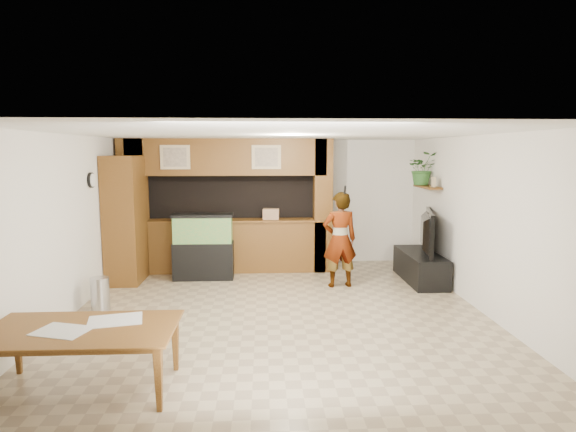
{
  "coord_description": "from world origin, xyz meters",
  "views": [
    {
      "loc": [
        -0.21,
        -6.87,
        2.36
      ],
      "look_at": [
        0.17,
        0.6,
        1.35
      ],
      "focal_mm": 30.0,
      "sensor_mm": 36.0,
      "label": 1
    }
  ],
  "objects": [
    {
      "name": "microphone",
      "position": [
        1.16,
        1.15,
        1.71
      ],
      "size": [
        0.03,
        0.1,
        0.15
      ],
      "primitive_type": "cylinder",
      "rotation": [
        0.44,
        0.0,
        0.0
      ],
      "color": "black",
      "rests_on": "person"
    },
    {
      "name": "newspaper_a",
      "position": [
        -1.73,
        -2.07,
        0.65
      ],
      "size": [
        0.6,
        0.5,
        0.01
      ],
      "primitive_type": "cube",
      "rotation": [
        0.0,
        0.0,
        0.24
      ],
      "color": "silver",
      "rests_on": "dining_table"
    },
    {
      "name": "television",
      "position": [
        2.65,
        1.59,
        0.91
      ],
      "size": [
        0.53,
        1.35,
        0.78
      ],
      "primitive_type": "imported",
      "rotation": [
        0.0,
        0.0,
        1.3
      ],
      "color": "black",
      "rests_on": "tv_stand"
    },
    {
      "name": "tv_stand",
      "position": [
        2.65,
        1.59,
        0.26
      ],
      "size": [
        0.57,
        1.57,
        0.52
      ],
      "primitive_type": "cube",
      "color": "black",
      "rests_on": "floor"
    },
    {
      "name": "potted_plant",
      "position": [
        2.82,
        2.17,
        2.04
      ],
      "size": [
        0.59,
        0.52,
        0.63
      ],
      "primitive_type": "imported",
      "rotation": [
        0.0,
        0.0,
        -0.04
      ],
      "color": "#2B5B24",
      "rests_on": "wall_shelf"
    },
    {
      "name": "newspaper_b",
      "position": [
        -2.15,
        -2.35,
        0.65
      ],
      "size": [
        0.58,
        0.49,
        0.01
      ],
      "primitive_type": "cube",
      "rotation": [
        0.0,
        0.0,
        -0.29
      ],
      "color": "silver",
      "rests_on": "dining_table"
    },
    {
      "name": "wall_left",
      "position": [
        -3.0,
        0.0,
        1.3
      ],
      "size": [
        0.0,
        6.5,
        6.5
      ],
      "primitive_type": "plane",
      "rotation": [
        1.57,
        0.0,
        1.57
      ],
      "color": "silver",
      "rests_on": "floor"
    },
    {
      "name": "pantry_cabinet",
      "position": [
        -2.7,
        1.85,
        1.14
      ],
      "size": [
        0.57,
        0.93,
        2.28
      ],
      "primitive_type": "cube",
      "color": "brown",
      "rests_on": "floor"
    },
    {
      "name": "wall_back",
      "position": [
        0.0,
        3.25,
        1.3
      ],
      "size": [
        6.0,
        0.0,
        6.0
      ],
      "primitive_type": "plane",
      "rotation": [
        1.57,
        0.0,
        0.0
      ],
      "color": "silver",
      "rests_on": "floor"
    },
    {
      "name": "trash_can",
      "position": [
        -2.66,
        0.22,
        0.25
      ],
      "size": [
        0.27,
        0.27,
        0.5
      ],
      "primitive_type": "cylinder",
      "color": "#B2B2B7",
      "rests_on": "floor"
    },
    {
      "name": "aquarium",
      "position": [
        -1.33,
        1.95,
        0.6
      ],
      "size": [
        1.1,
        0.41,
        1.22
      ],
      "rotation": [
        0.0,
        0.0,
        0.0
      ],
      "color": "black",
      "rests_on": "floor"
    },
    {
      "name": "wall_right",
      "position": [
        3.0,
        0.0,
        1.3
      ],
      "size": [
        0.0,
        6.5,
        6.5
      ],
      "primitive_type": "plane",
      "rotation": [
        1.57,
        0.0,
        -1.57
      ],
      "color": "silver",
      "rests_on": "floor"
    },
    {
      "name": "photo_frame",
      "position": [
        2.85,
        1.63,
        1.81
      ],
      "size": [
        0.04,
        0.14,
        0.18
      ],
      "primitive_type": "cube",
      "rotation": [
        0.0,
        0.0,
        0.07
      ],
      "color": "tan",
      "rests_on": "wall_shelf"
    },
    {
      "name": "wall_shelf",
      "position": [
        2.85,
        1.95,
        1.7
      ],
      "size": [
        0.25,
        0.9,
        0.04
      ],
      "primitive_type": "cube",
      "color": "brown",
      "rests_on": "wall_right"
    },
    {
      "name": "person",
      "position": [
        1.11,
        1.31,
        0.83
      ],
      "size": [
        0.66,
        0.48,
        1.67
      ],
      "primitive_type": "imported",
      "rotation": [
        0.0,
        0.0,
        3.28
      ],
      "color": "#937150",
      "rests_on": "floor"
    },
    {
      "name": "partition",
      "position": [
        -0.95,
        2.64,
        1.31
      ],
      "size": [
        4.2,
        0.99,
        2.6
      ],
      "color": "brown",
      "rests_on": "floor"
    },
    {
      "name": "wall_clock",
      "position": [
        -2.97,
        1.0,
        1.9
      ],
      "size": [
        0.05,
        0.25,
        0.25
      ],
      "color": "black",
      "rests_on": "wall_left"
    },
    {
      "name": "ceiling",
      "position": [
        0.0,
        0.0,
        2.6
      ],
      "size": [
        6.5,
        6.5,
        0.0
      ],
      "primitive_type": "plane",
      "color": "white",
      "rests_on": "wall_back"
    },
    {
      "name": "floor",
      "position": [
        0.0,
        0.0,
        0.0
      ],
      "size": [
        6.5,
        6.5,
        0.0
      ],
      "primitive_type": "plane",
      "color": "tan",
      "rests_on": "ground"
    },
    {
      "name": "dining_table",
      "position": [
        -2.0,
        -2.31,
        0.32
      ],
      "size": [
        1.84,
        1.03,
        0.65
      ],
      "primitive_type": "imported",
      "rotation": [
        0.0,
        0.0,
        0.0
      ],
      "color": "brown",
      "rests_on": "floor"
    },
    {
      "name": "counter_box",
      "position": [
        -0.06,
        2.45,
        1.14
      ],
      "size": [
        0.33,
        0.23,
        0.21
      ],
      "primitive_type": "cube",
      "rotation": [
        0.0,
        0.0,
        -0.09
      ],
      "color": "#9E7556",
      "rests_on": "partition"
    }
  ]
}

